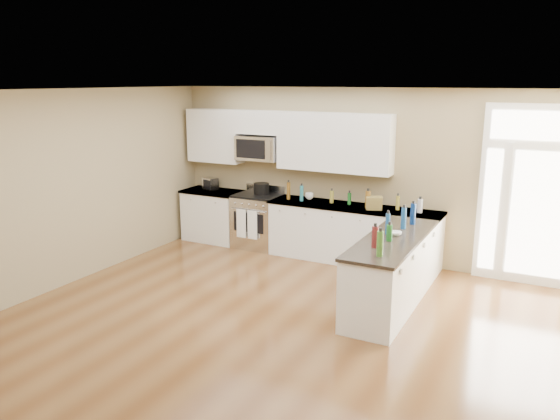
# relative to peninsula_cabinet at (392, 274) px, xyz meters

# --- Properties ---
(ground) EXTENTS (8.00, 8.00, 0.00)m
(ground) POSITION_rel_peninsula_cabinet_xyz_m (-0.93, -2.24, -0.43)
(ground) COLOR brown
(room_shell) EXTENTS (8.00, 8.00, 8.00)m
(room_shell) POSITION_rel_peninsula_cabinet_xyz_m (-0.93, -2.24, 1.27)
(room_shell) COLOR #95855E
(room_shell) RESTS_ON ground
(back_cabinet_left) EXTENTS (1.10, 0.66, 0.94)m
(back_cabinet_left) POSITION_rel_peninsula_cabinet_xyz_m (-3.80, 1.45, 0.00)
(back_cabinet_left) COLOR white
(back_cabinet_left) RESTS_ON ground
(back_cabinet_right) EXTENTS (2.85, 0.66, 0.94)m
(back_cabinet_right) POSITION_rel_peninsula_cabinet_xyz_m (-1.08, 1.45, 0.00)
(back_cabinet_right) COLOR white
(back_cabinet_right) RESTS_ON ground
(peninsula_cabinet) EXTENTS (0.69, 2.32, 0.94)m
(peninsula_cabinet) POSITION_rel_peninsula_cabinet_xyz_m (0.00, 0.00, 0.00)
(peninsula_cabinet) COLOR white
(peninsula_cabinet) RESTS_ON ground
(upper_cabinet_left) EXTENTS (1.04, 0.33, 0.95)m
(upper_cabinet_left) POSITION_rel_peninsula_cabinet_xyz_m (-3.81, 1.59, 1.49)
(upper_cabinet_left) COLOR white
(upper_cabinet_left) RESTS_ON room_shell
(upper_cabinet_right) EXTENTS (1.94, 0.33, 0.95)m
(upper_cabinet_right) POSITION_rel_peninsula_cabinet_xyz_m (-1.50, 1.59, 1.49)
(upper_cabinet_right) COLOR white
(upper_cabinet_right) RESTS_ON room_shell
(upper_cabinet_short) EXTENTS (0.82, 0.33, 0.40)m
(upper_cabinet_short) POSITION_rel_peninsula_cabinet_xyz_m (-2.88, 1.59, 1.77)
(upper_cabinet_short) COLOR white
(upper_cabinet_short) RESTS_ON room_shell
(microwave) EXTENTS (0.78, 0.41, 0.42)m
(microwave) POSITION_rel_peninsula_cabinet_xyz_m (-2.88, 1.56, 1.33)
(microwave) COLOR silver
(microwave) RESTS_ON room_shell
(entry_door) EXTENTS (1.70, 0.10, 2.60)m
(entry_door) POSITION_rel_peninsula_cabinet_xyz_m (1.62, 1.71, 0.87)
(entry_door) COLOR white
(entry_door) RESTS_ON ground
(kitchen_range) EXTENTS (0.78, 0.69, 1.08)m
(kitchen_range) POSITION_rel_peninsula_cabinet_xyz_m (-2.86, 1.45, 0.04)
(kitchen_range) COLOR silver
(kitchen_range) RESTS_ON ground
(stockpot) EXTENTS (0.29, 0.29, 0.21)m
(stockpot) POSITION_rel_peninsula_cabinet_xyz_m (-2.82, 1.53, 0.62)
(stockpot) COLOR black
(stockpot) RESTS_ON kitchen_range
(toaster_oven) EXTENTS (0.31, 0.28, 0.22)m
(toaster_oven) POSITION_rel_peninsula_cabinet_xyz_m (-3.88, 1.50, 0.62)
(toaster_oven) COLOR silver
(toaster_oven) RESTS_ON back_cabinet_left
(cardboard_box) EXTENTS (0.29, 0.25, 0.20)m
(cardboard_box) POSITION_rel_peninsula_cabinet_xyz_m (-0.71, 1.38, 0.61)
(cardboard_box) COLOR brown
(cardboard_box) RESTS_ON back_cabinet_right
(bowl_left) EXTENTS (0.25, 0.25, 0.05)m
(bowl_left) POSITION_rel_peninsula_cabinet_xyz_m (-3.88, 1.55, 0.53)
(bowl_left) COLOR white
(bowl_left) RESTS_ON back_cabinet_left
(bowl_peninsula) EXTENTS (0.17, 0.17, 0.05)m
(bowl_peninsula) POSITION_rel_peninsula_cabinet_xyz_m (-0.00, 0.09, 0.53)
(bowl_peninsula) COLOR white
(bowl_peninsula) RESTS_ON peninsula_cabinet
(cup_counter) EXTENTS (0.15, 0.15, 0.11)m
(cup_counter) POSITION_rel_peninsula_cabinet_xyz_m (-1.91, 1.57, 0.56)
(cup_counter) COLOR white
(cup_counter) RESTS_ON back_cabinet_right
(counter_bottles) EXTENTS (2.37, 2.42, 0.30)m
(counter_bottles) POSITION_rel_peninsula_cabinet_xyz_m (-0.49, 0.64, 0.64)
(counter_bottles) COLOR #19591E
(counter_bottles) RESTS_ON back_cabinet_right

